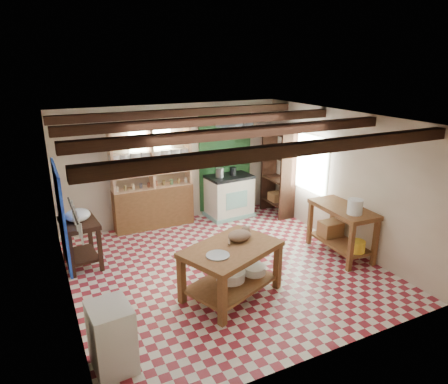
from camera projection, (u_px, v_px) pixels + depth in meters
name	position (u px, v px, depth m)	size (l,w,h in m)	color
floor	(224.00, 268.00, 7.02)	(5.00, 5.00, 0.02)	maroon
ceiling	(224.00, 119.00, 6.20)	(5.00, 5.00, 0.02)	#434348
wall_back	(174.00, 164.00, 8.74)	(5.00, 0.04, 2.60)	beige
wall_front	(322.00, 263.00, 4.48)	(5.00, 0.04, 2.60)	beige
wall_left	(63.00, 223.00, 5.56)	(0.04, 5.00, 2.60)	beige
wall_right	(340.00, 179.00, 7.66)	(0.04, 5.00, 2.60)	beige
ceiling_beams	(224.00, 126.00, 6.24)	(5.00, 3.80, 0.15)	#371D13
blue_wall_patch	(61.00, 215.00, 6.40)	(0.04, 1.40, 1.60)	#183BB4
green_wall_patch	(225.00, 161.00, 9.25)	(1.30, 0.04, 2.30)	#1B431D
window_back	(151.00, 148.00, 8.39)	(0.90, 0.02, 0.80)	silver
window_right	(308.00, 162.00, 8.47)	(0.02, 1.30, 1.20)	silver
utensil_rail	(74.00, 220.00, 4.41)	(0.06, 0.90, 0.28)	black
pot_rack	(234.00, 123.00, 8.60)	(0.86, 0.12, 0.36)	black
shelving_unit	(152.00, 178.00, 8.41)	(1.70, 0.34, 2.20)	tan
tall_rack	(278.00, 173.00, 9.19)	(0.40, 0.86, 2.00)	#371D13
work_table	(231.00, 271.00, 6.08)	(1.43, 0.96, 0.81)	brown
stove	(229.00, 196.00, 9.19)	(1.00, 0.68, 0.98)	silver
prep_table	(81.00, 243.00, 6.96)	(0.58, 0.84, 0.85)	#371D13
white_cabinet	(112.00, 337.00, 4.61)	(0.46, 0.55, 0.82)	silver
right_counter	(341.00, 231.00, 7.37)	(0.65, 1.31, 0.94)	brown
cat	(240.00, 236.00, 6.13)	(0.38, 0.29, 0.17)	#8F6B53
steel_tray	(218.00, 255.00, 5.67)	(0.34, 0.34, 0.02)	#97989E
basin_large	(231.00, 275.00, 6.18)	(0.45, 0.45, 0.16)	silver
basin_small	(254.00, 270.00, 6.37)	(0.36, 0.36, 0.13)	silver
kettle_left	(220.00, 173.00, 8.89)	(0.18, 0.18, 0.21)	#97989E
kettle_right	(233.00, 171.00, 9.06)	(0.14, 0.14, 0.18)	black
enamel_bowl	(78.00, 215.00, 6.80)	(0.42, 0.42, 0.21)	silver
white_bucket	(355.00, 207.00, 6.86)	(0.26, 0.26, 0.26)	silver
wicker_basket	(330.00, 229.00, 7.66)	(0.40, 0.32, 0.28)	olive
yellow_tub	(357.00, 246.00, 7.02)	(0.28, 0.28, 0.21)	yellow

